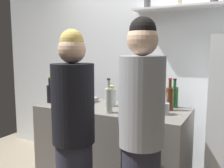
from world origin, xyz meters
The scene contains 11 objects.
back_wall_assembly centered at (0.00, 1.25, 1.30)m, with size 4.80×0.32×2.60m.
counter centered at (-0.17, 0.51, 0.46)m, with size 1.60×0.69×0.93m, color #66605B.
baking_pan centered at (-0.63, 0.60, 0.95)m, with size 0.34×0.24×0.05m, color gray.
utensil_holder centered at (0.41, 0.46, 0.98)m, with size 0.10×0.10×0.22m.
wine_bottle_amber_glass centered at (0.41, 0.64, 1.05)m, with size 0.08×0.08×0.33m.
wine_bottle_dark_glass centered at (-0.92, 0.39, 1.04)m, with size 0.07×0.07×0.30m.
wine_bottle_pale_glass centered at (-0.09, 0.28, 1.05)m, with size 0.07×0.07×0.34m.
wine_bottle_green_glass centered at (0.43, 0.79, 1.04)m, with size 0.08×0.08×0.31m.
water_bottle_plastic centered at (-0.20, 0.55, 1.03)m, with size 0.09×0.09×0.23m.
person_blonde centered at (-0.13, -0.25, 0.84)m, with size 0.34×0.34×1.69m.
person_grey_hoodie centered at (0.40, -0.15, 0.88)m, with size 0.34×0.34×1.77m.
Camera 1 is at (1.04, -1.85, 1.53)m, focal length 40.59 mm.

